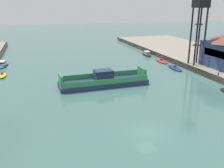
{
  "coord_description": "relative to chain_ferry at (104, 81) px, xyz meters",
  "views": [
    {
      "loc": [
        -14.29,
        -29.15,
        17.5
      ],
      "look_at": [
        0.0,
        16.92,
        2.0
      ],
      "focal_mm": 40.41,
      "sensor_mm": 36.0,
      "label": 1
    }
  ],
  "objects": [
    {
      "name": "bollard_right_far",
      "position": [
        26.35,
        -5.06,
        0.77
      ],
      "size": [
        0.32,
        0.32,
        0.71
      ],
      "color": "black",
      "rests_on": "quay_right"
    },
    {
      "name": "ground_plane",
      "position": [
        0.23,
        -22.56,
        -1.08
      ],
      "size": [
        400.0,
        400.0,
        0.0
      ],
      "primitive_type": "plane",
      "color": "#3D6660"
    },
    {
      "name": "moored_boat_far_left",
      "position": [
        23.56,
        28.31,
        -0.52
      ],
      "size": [
        2.79,
        7.7,
        1.51
      ],
      "color": "black",
      "rests_on": "ground"
    },
    {
      "name": "moored_boat_mid_left",
      "position": [
        -23.26,
        25.86,
        -0.47
      ],
      "size": [
        3.35,
        8.12,
        1.65
      ],
      "color": "#237075",
      "rests_on": "ground"
    },
    {
      "name": "chain_ferry",
      "position": [
        0.0,
        0.0,
        0.0
      ],
      "size": [
        19.82,
        6.2,
        3.52
      ],
      "color": "navy",
      "rests_on": "ground"
    },
    {
      "name": "crane_tower",
      "position": [
        28.1,
        6.54,
        14.19
      ],
      "size": [
        3.38,
        3.38,
        17.62
      ],
      "color": "black",
      "rests_on": "quay_right"
    },
    {
      "name": "moored_boat_upstream_a",
      "position": [
        23.73,
        17.65,
        -0.84
      ],
      "size": [
        3.01,
        7.75,
        0.95
      ],
      "color": "red",
      "rests_on": "ground"
    },
    {
      "name": "moored_boat_far_right",
      "position": [
        23.02,
        8.44,
        -0.8
      ],
      "size": [
        2.68,
        7.23,
        1.03
      ],
      "color": "navy",
      "rests_on": "ground"
    },
    {
      "name": "moored_boat_near_right",
      "position": [
        -22.33,
        14.37,
        -0.79
      ],
      "size": [
        1.85,
        5.19,
        1.05
      ],
      "color": "yellow",
      "rests_on": "ground"
    }
  ]
}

